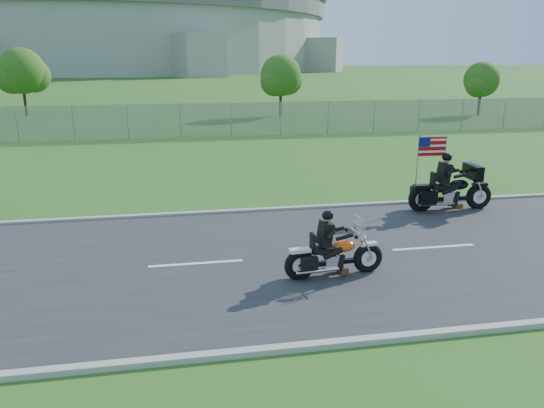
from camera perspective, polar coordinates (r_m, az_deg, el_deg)
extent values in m
plane|color=#214F18|center=(12.86, 0.80, -5.99)|extent=(420.00, 420.00, 0.00)
cube|color=#28282B|center=(12.85, 0.80, -5.90)|extent=(120.00, 8.00, 0.04)
cube|color=#9E9B93|center=(16.62, -1.90, -0.71)|extent=(120.00, 0.18, 0.12)
cube|color=#9E9B93|center=(9.30, 5.79, -14.84)|extent=(120.00, 0.18, 0.12)
cube|color=gray|center=(32.05, -15.26, 8.53)|extent=(60.00, 0.03, 2.00)
cylinder|color=#A3A099|center=(182.64, -16.66, 16.87)|extent=(130.00, 130.00, 20.00)
cylinder|color=#605E5B|center=(182.97, -16.84, 19.05)|extent=(132.00, 132.00, 4.00)
cylinder|color=#382316|center=(42.68, 0.93, 11.12)|extent=(0.22, 0.22, 2.52)
sphere|color=#235115|center=(42.56, 0.94, 13.66)|extent=(3.20, 3.20, 3.20)
sphere|color=#235115|center=(43.18, 1.67, 13.21)|extent=(2.40, 2.40, 2.40)
sphere|color=#235115|center=(42.08, 0.28, 13.02)|extent=(2.24, 2.24, 2.24)
cylinder|color=#382316|center=(47.30, -25.07, 10.30)|extent=(0.22, 0.22, 2.80)
sphere|color=#235115|center=(47.19, -25.37, 12.83)|extent=(3.60, 3.60, 3.60)
sphere|color=#235115|center=(47.56, -24.29, 12.47)|extent=(2.70, 2.70, 2.70)
sphere|color=#235115|center=(46.94, -26.19, 12.11)|extent=(2.52, 2.52, 2.52)
cylinder|color=#382316|center=(46.71, 21.41, 10.29)|extent=(0.22, 0.22, 2.24)
sphere|color=#235115|center=(46.61, 21.62, 12.34)|extent=(2.80, 2.80, 2.80)
sphere|color=#235115|center=(47.27, 21.90, 11.96)|extent=(2.10, 2.10, 2.10)
sphere|color=#235115|center=(46.07, 21.27, 11.85)|extent=(1.96, 1.96, 1.96)
torus|color=black|center=(12.17, 10.26, -5.72)|extent=(0.71, 0.23, 0.70)
torus|color=black|center=(11.60, 3.00, -6.58)|extent=(0.71, 0.23, 0.70)
ellipsoid|color=#EF5B11|center=(11.82, 7.71, -4.50)|extent=(0.56, 0.35, 0.27)
cube|color=black|center=(11.65, 5.47, -4.92)|extent=(0.54, 0.33, 0.11)
cube|color=black|center=(11.54, 5.73, -3.18)|extent=(0.26, 0.40, 0.52)
sphere|color=black|center=(11.43, 6.01, -1.23)|extent=(0.28, 0.28, 0.26)
cube|color=silver|center=(11.82, 9.49, -2.24)|extent=(0.08, 0.44, 0.38)
torus|color=black|center=(18.04, 21.33, 0.77)|extent=(0.85, 0.22, 0.84)
torus|color=black|center=(17.16, 15.74, 0.53)|extent=(0.85, 0.22, 0.84)
ellipsoid|color=black|center=(17.60, 19.45, 1.97)|extent=(0.64, 0.38, 0.32)
cube|color=black|center=(17.34, 17.71, 1.77)|extent=(0.63, 0.36, 0.14)
cube|color=black|center=(17.27, 18.00, 3.21)|extent=(0.28, 0.46, 0.63)
sphere|color=black|center=(17.20, 18.31, 4.80)|extent=(0.31, 0.31, 0.31)
cube|color=black|center=(17.72, 20.80, 3.26)|extent=(0.27, 0.92, 0.45)
cube|color=#B70C11|center=(17.17, 16.87, 5.94)|extent=(0.91, 0.04, 0.59)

